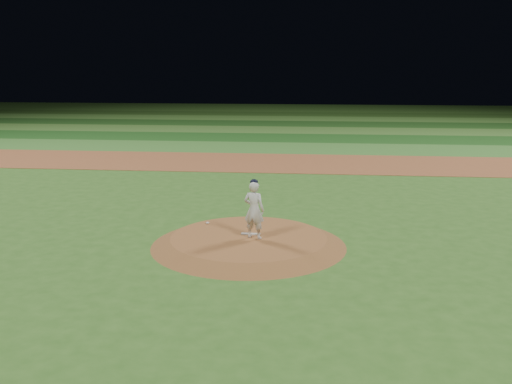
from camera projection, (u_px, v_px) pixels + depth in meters
name	position (u px, v px, depth m)	size (l,w,h in m)	color
ground	(249.00, 245.00, 16.13)	(120.00, 120.00, 0.00)	#31601F
infield_dirt_band	(280.00, 163.00, 29.72)	(70.00, 6.00, 0.02)	brown
outfield_stripe_0	(286.00, 148.00, 35.06)	(70.00, 5.00, 0.02)	#367129
outfield_stripe_1	(289.00, 138.00, 39.91)	(70.00, 5.00, 0.02)	#194917
outfield_stripe_2	(292.00, 130.00, 44.77)	(70.00, 5.00, 0.02)	#3A6B27
outfield_stripe_3	(295.00, 124.00, 49.62)	(70.00, 5.00, 0.02)	#1A4315
outfield_stripe_4	(297.00, 118.00, 54.48)	(70.00, 5.00, 0.02)	#3C7028
outfield_stripe_5	(298.00, 114.00, 59.33)	(70.00, 5.00, 0.02)	#254B18
pitchers_mound	(249.00, 241.00, 16.10)	(5.50, 5.50, 0.25)	brown
pitching_rubber	(251.00, 234.00, 16.29)	(0.55, 0.14, 0.03)	beige
rosin_bag	(208.00, 223.00, 17.38)	(0.11, 0.11, 0.06)	white
pitcher_on_mound	(254.00, 209.00, 15.77)	(0.68, 0.54, 1.68)	silver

